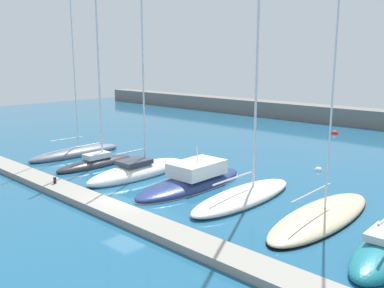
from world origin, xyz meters
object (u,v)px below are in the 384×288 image
at_px(sailboat_ivory_fifth, 244,194).
at_px(mooring_buoy_red, 335,134).
at_px(sailboat_slate_nearest, 76,153).
at_px(sailboat_sand_sixth, 322,216).
at_px(mooring_buoy_white, 318,171).
at_px(dock_bollard, 55,180).
at_px(sailboat_white_third, 139,171).
at_px(sailboat_charcoal_second, 96,161).
at_px(motorboat_navy_fourth, 193,180).

distance_m(sailboat_ivory_fifth, mooring_buoy_red, 27.29).
distance_m(sailboat_slate_nearest, sailboat_ivory_fifth, 18.84).
height_order(sailboat_sand_sixth, mooring_buoy_white, sailboat_sand_sixth).
xyz_separation_m(sailboat_slate_nearest, mooring_buoy_white, (18.94, 10.45, -0.26)).
distance_m(sailboat_ivory_fifth, dock_bollard, 12.89).
relative_size(sailboat_white_third, sailboat_sand_sixth, 0.74).
distance_m(sailboat_charcoal_second, sailboat_ivory_fifth, 14.26).
bearing_deg(mooring_buoy_white, sailboat_white_third, -131.21).
xyz_separation_m(sailboat_ivory_fifth, mooring_buoy_red, (-6.27, 26.56, -0.41)).
bearing_deg(sailboat_sand_sixth, dock_bollard, 114.18).
bearing_deg(sailboat_ivory_fifth, dock_bollard, 122.45).
relative_size(sailboat_charcoal_second, sailboat_ivory_fifth, 0.79).
relative_size(sailboat_slate_nearest, sailboat_ivory_fifth, 0.84).
bearing_deg(sailboat_ivory_fifth, sailboat_white_third, 94.42).
bearing_deg(sailboat_ivory_fifth, sailboat_sand_sixth, -87.69).
relative_size(sailboat_sand_sixth, mooring_buoy_white, 33.27).
bearing_deg(mooring_buoy_red, motorboat_navy_fourth, -86.05).
distance_m(sailboat_charcoal_second, dock_bollard, 6.58).
relative_size(sailboat_charcoal_second, sailboat_white_third, 1.06).
xyz_separation_m(sailboat_charcoal_second, mooring_buoy_white, (14.29, 11.39, -0.39)).
bearing_deg(sailboat_white_third, mooring_buoy_red, -7.47).
xyz_separation_m(mooring_buoy_white, dock_bollard, (-10.85, -16.99, 0.63)).
bearing_deg(sailboat_ivory_fifth, mooring_buoy_white, -1.67).
bearing_deg(mooring_buoy_red, sailboat_sand_sixth, -66.50).
relative_size(sailboat_charcoal_second, sailboat_sand_sixth, 0.78).
bearing_deg(motorboat_navy_fourth, sailboat_charcoal_second, 97.85).
xyz_separation_m(motorboat_navy_fourth, sailboat_sand_sixth, (9.58, 0.33, -0.18)).
xyz_separation_m(sailboat_white_third, mooring_buoy_red, (3.06, 27.45, -0.35)).
distance_m(sailboat_white_third, motorboat_navy_fourth, 4.97).
xyz_separation_m(motorboat_navy_fourth, sailboat_ivory_fifth, (4.43, 0.03, 0.00)).
xyz_separation_m(sailboat_white_third, dock_bollard, (-1.42, -6.22, 0.28)).
xyz_separation_m(mooring_buoy_red, dock_bollard, (-4.48, -33.67, 0.63)).
bearing_deg(mooring_buoy_red, sailboat_ivory_fifth, -76.72).
xyz_separation_m(sailboat_charcoal_second, sailboat_ivory_fifth, (14.18, 1.51, 0.02)).
bearing_deg(mooring_buoy_red, mooring_buoy_white, -69.08).
height_order(sailboat_sand_sixth, mooring_buoy_red, sailboat_sand_sixth).
height_order(sailboat_charcoal_second, sailboat_white_third, sailboat_charcoal_second).
height_order(mooring_buoy_white, mooring_buoy_red, mooring_buoy_red).
bearing_deg(dock_bollard, mooring_buoy_red, 82.42).
distance_m(sailboat_sand_sixth, mooring_buoy_red, 28.63).
relative_size(sailboat_ivory_fifth, sailboat_sand_sixth, 0.99).
bearing_deg(sailboat_white_third, sailboat_sand_sixth, -86.40).
distance_m(sailboat_ivory_fifth, mooring_buoy_white, 9.89).
bearing_deg(sailboat_slate_nearest, mooring_buoy_white, -60.80).
distance_m(sailboat_slate_nearest, motorboat_navy_fourth, 14.41).
relative_size(sailboat_white_third, mooring_buoy_white, 24.60).
bearing_deg(motorboat_navy_fourth, dock_bollard, 137.51).
distance_m(sailboat_slate_nearest, dock_bollard, 10.41).
height_order(mooring_buoy_white, dock_bollard, dock_bollard).
relative_size(sailboat_charcoal_second, mooring_buoy_red, 18.17).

